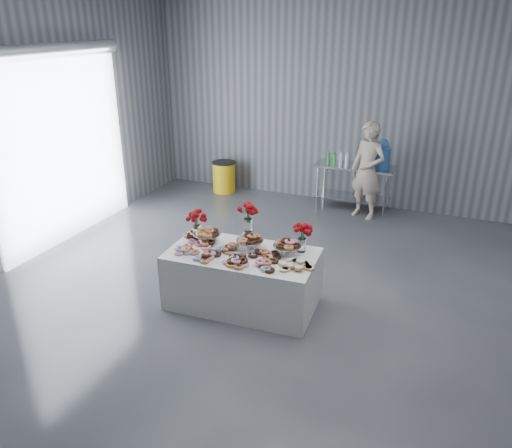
{
  "coord_description": "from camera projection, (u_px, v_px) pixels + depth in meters",
  "views": [
    {
      "loc": [
        2.09,
        -5.15,
        3.55
      ],
      "look_at": [
        -0.24,
        0.41,
        1.02
      ],
      "focal_mm": 35.0,
      "sensor_mm": 36.0,
      "label": 1
    }
  ],
  "objects": [
    {
      "name": "room_walls",
      "position": [
        242.0,
        103.0,
        5.64
      ],
      "size": [
        8.04,
        9.04,
        4.02
      ],
      "color": "slate",
      "rests_on": "ground"
    },
    {
      "name": "donut_mounds",
      "position": [
        241.0,
        251.0,
        6.3
      ],
      "size": [
        1.85,
        0.9,
        0.09
      ],
      "primitive_type": null,
      "rotation": [
        0.0,
        0.0,
        0.06
      ],
      "color": "#BC7544",
      "rests_on": "display_table"
    },
    {
      "name": "water_jug",
      "position": [
        383.0,
        155.0,
        9.27
      ],
      "size": [
        0.28,
        0.28,
        0.55
      ],
      "color": "#407EDA",
      "rests_on": "prep_table"
    },
    {
      "name": "bouquet_left",
      "position": [
        196.0,
        217.0,
        6.69
      ],
      "size": [
        0.26,
        0.26,
        0.42
      ],
      "color": "white",
      "rests_on": "display_table"
    },
    {
      "name": "bouquet_center",
      "position": [
        248.0,
        215.0,
        6.53
      ],
      "size": [
        0.26,
        0.26,
        0.57
      ],
      "color": "silver",
      "rests_on": "display_table"
    },
    {
      "name": "cake_stand_right",
      "position": [
        287.0,
        244.0,
        6.27
      ],
      "size": [
        0.36,
        0.36,
        0.17
      ],
      "color": "silver",
      "rests_on": "display_table"
    },
    {
      "name": "prep_table",
      "position": [
        354.0,
        179.0,
        9.65
      ],
      "size": [
        1.5,
        0.6,
        0.9
      ],
      "color": "silver",
      "rests_on": "ground"
    },
    {
      "name": "cake_stand_mid",
      "position": [
        250.0,
        239.0,
        6.42
      ],
      "size": [
        0.36,
        0.36,
        0.17
      ],
      "color": "silver",
      "rests_on": "display_table"
    },
    {
      "name": "person",
      "position": [
        367.0,
        171.0,
        9.18
      ],
      "size": [
        0.78,
        0.66,
        1.81
      ],
      "primitive_type": "imported",
      "rotation": [
        0.0,
        0.0,
        -0.4
      ],
      "color": "#CC8C93",
      "rests_on": "ground"
    },
    {
      "name": "ground",
      "position": [
        261.0,
        310.0,
        6.5
      ],
      "size": [
        9.0,
        9.0,
        0.0
      ],
      "primitive_type": "plane",
      "color": "#3D3F45",
      "rests_on": "ground"
    },
    {
      "name": "danish_pile",
      "position": [
        296.0,
        263.0,
        5.98
      ],
      "size": [
        0.48,
        0.48,
        0.11
      ],
      "primitive_type": null,
      "color": "silver",
      "rests_on": "display_table"
    },
    {
      "name": "trash_barrel",
      "position": [
        224.0,
        177.0,
        10.76
      ],
      "size": [
        0.52,
        0.52,
        0.66
      ],
      "rotation": [
        0.0,
        0.0,
        -0.12
      ],
      "color": "yellow",
      "rests_on": "ground"
    },
    {
      "name": "cake_stand_left",
      "position": [
        207.0,
        233.0,
        6.61
      ],
      "size": [
        0.36,
        0.36,
        0.17
      ],
      "color": "silver",
      "rests_on": "display_table"
    },
    {
      "name": "display_table",
      "position": [
        242.0,
        279.0,
        6.51
      ],
      "size": [
        1.95,
        1.11,
        0.75
      ],
      "primitive_type": "cube",
      "rotation": [
        0.0,
        0.0,
        0.06
      ],
      "color": "white",
      "rests_on": "ground"
    },
    {
      "name": "drink_bottles",
      "position": [
        338.0,
        158.0,
        9.52
      ],
      "size": [
        0.54,
        0.08,
        0.27
      ],
      "primitive_type": null,
      "color": "#268C33",
      "rests_on": "prep_table"
    },
    {
      "name": "bouquet_right",
      "position": [
        302.0,
        230.0,
        6.29
      ],
      "size": [
        0.26,
        0.26,
        0.42
      ],
      "color": "white",
      "rests_on": "display_table"
    }
  ]
}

